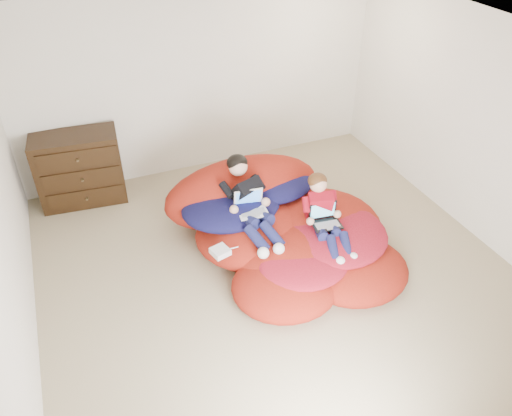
{
  "coord_description": "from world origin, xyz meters",
  "views": [
    {
      "loc": [
        -1.77,
        -3.73,
        3.82
      ],
      "look_at": [
        -0.11,
        0.26,
        0.7
      ],
      "focal_mm": 35.0,
      "sensor_mm": 36.0,
      "label": 1
    }
  ],
  "objects": [
    {
      "name": "beanbag_pile",
      "position": [
        0.26,
        0.33,
        0.27
      ],
      "size": [
        2.4,
        2.45,
        0.9
      ],
      "color": "#A22012",
      "rests_on": "ground"
    },
    {
      "name": "cream_pillow",
      "position": [
        -0.22,
        1.08,
        0.62
      ],
      "size": [
        0.4,
        0.26,
        0.26
      ],
      "primitive_type": "ellipsoid",
      "color": "silver",
      "rests_on": "beanbag_pile"
    },
    {
      "name": "laptop_black",
      "position": [
        0.58,
        -0.02,
        0.56
      ],
      "size": [
        0.34,
        0.27,
        0.23
      ],
      "color": "black",
      "rests_on": "younger_boy"
    },
    {
      "name": "younger_boy",
      "position": [
        0.58,
        0.01,
        0.63
      ],
      "size": [
        0.36,
        0.88,
        0.68
      ],
      "color": "#A20E1E",
      "rests_on": "beanbag_pile"
    },
    {
      "name": "older_boy",
      "position": [
        -0.11,
        0.51,
        0.67
      ],
      "size": [
        0.42,
        1.14,
        0.69
      ],
      "color": "black",
      "rests_on": "beanbag_pile"
    },
    {
      "name": "dresser",
      "position": [
        -1.76,
        2.22,
        0.47
      ],
      "size": [
        1.1,
        0.64,
        0.95
      ],
      "color": "black",
      "rests_on": "ground"
    },
    {
      "name": "room_shell",
      "position": [
        0.0,
        0.0,
        0.22
      ],
      "size": [
        5.1,
        5.1,
        2.77
      ],
      "color": "tan",
      "rests_on": "ground"
    },
    {
      "name": "power_adapter",
      "position": [
        -0.61,
        0.05,
        0.42
      ],
      "size": [
        0.21,
        0.21,
        0.06
      ],
      "primitive_type": "cube",
      "rotation": [
        0.0,
        0.0,
        0.26
      ],
      "color": "silver",
      "rests_on": "beanbag_pile"
    },
    {
      "name": "laptop_white",
      "position": [
        -0.11,
        0.42,
        0.63
      ],
      "size": [
        0.34,
        0.31,
        0.24
      ],
      "color": "silver",
      "rests_on": "older_boy"
    }
  ]
}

